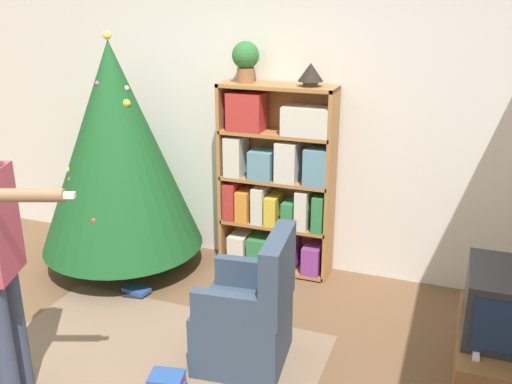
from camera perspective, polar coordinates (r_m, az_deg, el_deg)
name	(u,v)px	position (r m, az deg, el deg)	size (l,w,h in m)	color
wall_back	(257,117)	(4.96, 0.06, 7.49)	(8.00, 0.10, 2.60)	silver
area_rug	(137,377)	(3.89, -11.80, -17.64)	(2.19, 1.78, 0.01)	#7F6651
bookshelf	(276,182)	(4.80, 2.06, 0.97)	(0.97, 0.29, 1.62)	#A8703D
tv_stand	(497,367)	(3.81, 23.00, -15.78)	(0.49, 0.90, 0.45)	brown
television	(508,304)	(3.59, 23.88, -10.23)	(0.46, 0.55, 0.40)	#28282D
game_remote	(476,353)	(3.44, 21.14, -14.79)	(0.04, 0.12, 0.02)	white
christmas_tree	(116,148)	(4.90, -13.78, 4.29)	(1.38, 1.38, 2.04)	#4C3323
armchair	(249,318)	(3.78, -0.71, -12.48)	(0.63, 0.62, 0.92)	#334256
potted_plant	(246,59)	(4.69, -1.05, 13.17)	(0.22, 0.22, 0.33)	#935B38
table_lamp	(311,73)	(4.53, 5.49, 11.75)	(0.20, 0.20, 0.18)	#473828
book_pile_near_tree	(136,291)	(4.79, -11.90, -9.68)	(0.23, 0.17, 0.06)	#232328
book_pile_by_chair	(168,381)	(3.76, -8.84, -18.14)	(0.24, 0.20, 0.08)	#284C93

